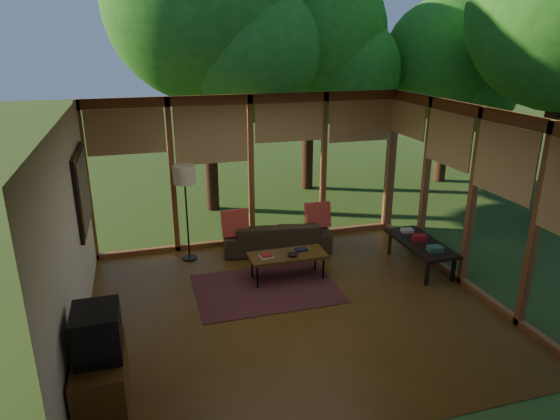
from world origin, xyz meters
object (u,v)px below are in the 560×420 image
object	(u,v)px
television	(97,333)
floor_lamp	(185,180)
media_cabinet	(101,379)
sofa	(276,236)
coffee_table	(288,256)
side_console	(421,244)

from	to	relation	value
television	floor_lamp	size ratio (longest dim) A/B	0.33
media_cabinet	floor_lamp	bearing A→B (deg)	69.57
sofa	television	bearing A→B (deg)	58.59
media_cabinet	floor_lamp	xyz separation A→B (m)	(1.26, 3.37, 1.11)
floor_lamp	coffee_table	world-z (taller)	floor_lamp
television	sofa	bearing A→B (deg)	50.11
media_cabinet	television	world-z (taller)	television
sofa	coffee_table	bearing A→B (deg)	91.49
media_cabinet	side_console	distance (m)	5.26
television	floor_lamp	world-z (taller)	floor_lamp
coffee_table	side_console	xyz separation A→B (m)	(2.21, -0.20, 0.02)
sofa	side_console	size ratio (longest dim) A/B	1.34
media_cabinet	television	size ratio (longest dim) A/B	1.82
television	side_console	bearing A→B (deg)	22.31
television	side_console	distance (m)	5.26
media_cabinet	floor_lamp	size ratio (longest dim) A/B	0.61
media_cabinet	television	bearing A→B (deg)	0.00
media_cabinet	coffee_table	distance (m)	3.44
coffee_table	side_console	distance (m)	2.22
sofa	side_console	bearing A→B (deg)	155.75
floor_lamp	side_console	size ratio (longest dim) A/B	1.18
media_cabinet	coffee_table	bearing A→B (deg)	39.49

